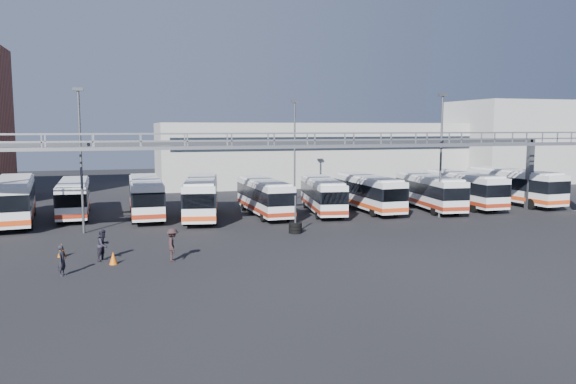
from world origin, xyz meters
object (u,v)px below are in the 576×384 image
object	(u,v)px
bus_1	(74,197)
bus_2	(146,195)
light_pole_back	(295,144)
bus_9	(514,185)
bus_4	(264,196)
pedestrian_a	(62,260)
bus_5	(323,194)
cone_left	(113,258)
pedestrian_c	(173,245)
cone_right	(62,250)
bus_3	(201,196)
tire_stack	(295,227)
pedestrian_b	(103,245)
bus_6	(368,192)
bus_7	(429,191)
bus_0	(14,199)
light_pole_left	(81,152)
bus_8	(463,188)

from	to	relation	value
bus_1	bus_2	bearing A→B (deg)	-18.87
light_pole_back	bus_9	size ratio (longest dim) A/B	0.90
bus_4	pedestrian_a	bearing A→B (deg)	-134.09
bus_5	cone_left	distance (m)	22.34
pedestrian_c	cone_right	xyz separation A→B (m)	(-6.11, 2.88, -0.55)
bus_3	tire_stack	xyz separation A→B (m)	(5.51, -8.43, -1.39)
bus_5	tire_stack	bearing A→B (deg)	-112.58
tire_stack	bus_4	bearing A→B (deg)	91.15
pedestrian_a	pedestrian_b	bearing A→B (deg)	-12.44
tire_stack	bus_1	bearing A→B (deg)	142.01
bus_6	pedestrian_b	world-z (taller)	bus_6
bus_7	bus_0	bearing A→B (deg)	-178.88
bus_0	cone_left	xyz separation A→B (m)	(7.55, -16.02, -1.59)
bus_4	bus_6	distance (m)	9.53
cone_left	bus_6	bearing A→B (deg)	33.14
cone_left	tire_stack	xyz separation A→B (m)	(12.29, 5.88, 0.10)
light_pole_left	bus_4	xyz separation A→B (m)	(14.26, 4.16, -4.03)
bus_5	bus_6	distance (m)	4.34
bus_8	bus_9	xyz separation A→B (m)	(5.80, 0.26, 0.08)
bus_2	bus_6	xyz separation A→B (m)	(19.23, -2.18, -0.06)
bus_5	bus_6	bearing A→B (deg)	9.97
bus_5	pedestrian_a	distance (m)	25.33
bus_0	bus_8	world-z (taller)	bus_0
bus_7	pedestrian_c	world-z (taller)	bus_7
bus_5	bus_8	world-z (taller)	bus_8
bus_1	tire_stack	world-z (taller)	bus_1
bus_0	bus_1	xyz separation A→B (m)	(4.19, 2.08, -0.25)
bus_6	pedestrian_a	size ratio (longest dim) A/B	6.56
bus_2	bus_9	xyz separation A→B (m)	(34.74, -2.06, 0.06)
bus_9	bus_2	bearing A→B (deg)	172.17
bus_1	bus_7	distance (m)	31.09
bus_0	pedestrian_a	size ratio (longest dim) A/B	7.40
pedestrian_b	cone_left	distance (m)	1.33
bus_0	pedestrian_a	world-z (taller)	bus_0
bus_0	bus_7	bearing A→B (deg)	-10.68
pedestrian_c	tire_stack	xyz separation A→B (m)	(9.09, 6.05, -0.49)
light_pole_left	bus_4	world-z (taller)	light_pole_left
bus_9	bus_5	bearing A→B (deg)	176.14
bus_9	tire_stack	size ratio (longest dim) A/B	4.22
bus_1	bus_5	xyz separation A→B (m)	(20.67, -4.05, -0.02)
bus_2	pedestrian_b	size ratio (longest dim) A/B	6.08
light_pole_back	bus_4	bearing A→B (deg)	-120.25
pedestrian_b	light_pole_left	bearing A→B (deg)	47.90
light_pole_back	bus_9	world-z (taller)	light_pole_back
light_pole_left	bus_9	xyz separation A→B (m)	(39.30, 4.12, -3.85)
bus_3	bus_7	size ratio (longest dim) A/B	1.07
bus_7	bus_8	distance (m)	4.08
bus_5	cone_left	world-z (taller)	bus_5
light_pole_back	bus_0	world-z (taller)	light_pole_back
light_pole_left	bus_7	xyz separation A→B (m)	(29.49, 3.13, -3.99)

